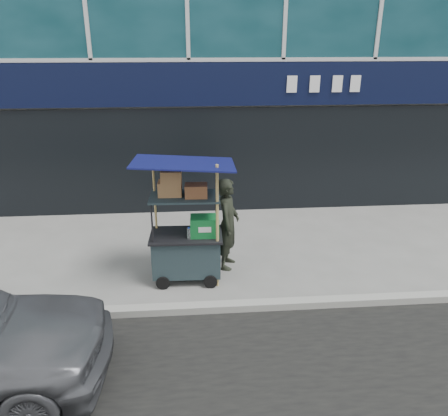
{
  "coord_description": "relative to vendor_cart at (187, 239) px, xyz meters",
  "views": [
    {
      "loc": [
        -0.03,
        -5.74,
        3.82
      ],
      "look_at": [
        0.52,
        1.2,
        1.11
      ],
      "focal_mm": 35.0,
      "sensor_mm": 36.0,
      "label": 1
    }
  ],
  "objects": [
    {
      "name": "curb",
      "position": [
        0.12,
        -1.0,
        -0.68
      ],
      "size": [
        80.0,
        0.18,
        0.12
      ],
      "primitive_type": "cube",
      "color": "#96978F",
      "rests_on": "ground"
    },
    {
      "name": "vendor_cart",
      "position": [
        0.0,
        0.0,
        0.0
      ],
      "size": [
        1.59,
        1.15,
        2.12
      ],
      "rotation": [
        0.0,
        0.0,
        -0.03
      ],
      "color": "black",
      "rests_on": "ground"
    },
    {
      "name": "ground",
      "position": [
        0.12,
        -0.8,
        -0.74
      ],
      "size": [
        80.0,
        80.0,
        0.0
      ],
      "primitive_type": "plane",
      "color": "slate",
      "rests_on": "ground"
    },
    {
      "name": "vendor_man",
      "position": [
        0.7,
        0.39,
        0.07
      ],
      "size": [
        0.52,
        0.67,
        1.63
      ],
      "primitive_type": "imported",
      "rotation": [
        0.0,
        0.0,
        1.33
      ],
      "color": "black",
      "rests_on": "ground"
    }
  ]
}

